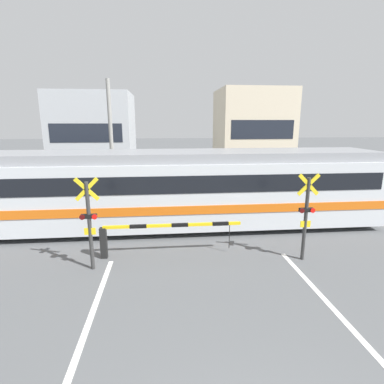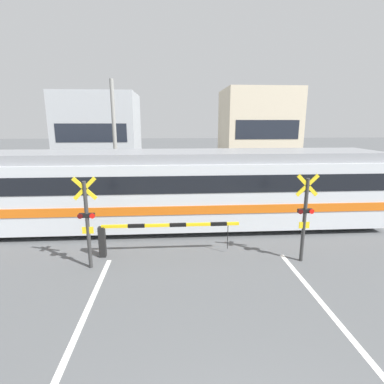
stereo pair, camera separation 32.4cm
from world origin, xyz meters
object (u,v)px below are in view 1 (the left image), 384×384
(crossing_barrier_near, at_px, (145,233))
(crossing_barrier_far, at_px, (218,190))
(pedestrian, at_px, (167,182))
(commuter_train, at_px, (138,188))
(crossing_signal_left, at_px, (89,220))
(crossing_signal_right, at_px, (306,214))

(crossing_barrier_near, relative_size, crossing_barrier_far, 1.00)
(crossing_barrier_far, relative_size, pedestrian, 2.85)
(crossing_barrier_near, relative_size, pedestrian, 2.85)
(commuter_train, bearing_deg, crossing_barrier_far, 39.60)
(commuter_train, distance_m, crossing_signal_left, 3.63)
(crossing_signal_left, distance_m, pedestrian, 8.91)
(crossing_signal_left, height_order, pedestrian, crossing_signal_left)
(commuter_train, distance_m, pedestrian, 5.33)
(commuter_train, distance_m, crossing_barrier_near, 2.89)
(commuter_train, xyz_separation_m, pedestrian, (1.25, 5.12, -0.77))
(crossing_signal_left, relative_size, crossing_signal_right, 1.00)
(crossing_barrier_near, distance_m, crossing_signal_left, 1.82)
(crossing_barrier_near, height_order, crossing_signal_left, crossing_signal_left)
(crossing_barrier_far, distance_m, pedestrian, 3.24)
(crossing_signal_left, distance_m, crossing_signal_right, 6.44)
(commuter_train, xyz_separation_m, crossing_signal_left, (-1.10, -3.45, -0.16))
(crossing_signal_right, bearing_deg, crossing_barrier_near, 171.56)
(pedestrian, bearing_deg, crossing_barrier_near, -96.18)
(pedestrian, bearing_deg, crossing_barrier_far, -36.97)
(commuter_train, relative_size, crossing_signal_right, 7.05)
(crossing_barrier_near, height_order, pedestrian, pedestrian)
(crossing_signal_right, bearing_deg, crossing_barrier_far, 102.78)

